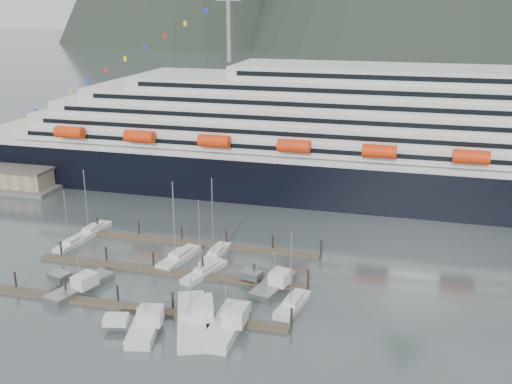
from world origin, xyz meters
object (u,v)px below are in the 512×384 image
at_px(sailboat_d, 204,272).
at_px(trawler_d, 225,324).
at_px(trawler_c, 190,319).
at_px(trawler_e, 273,284).
at_px(cruise_ship, 397,147).
at_px(sailboat_a, 72,244).
at_px(sailboat_g, 215,255).
at_px(sailboat_c, 179,258).
at_px(trawler_b, 144,324).
at_px(trawler_a, 79,286).
at_px(sailboat_e, 92,232).
at_px(sailboat_h, 292,305).

bearing_deg(sailboat_d, trawler_d, -134.01).
height_order(trawler_c, trawler_e, trawler_c).
bearing_deg(cruise_ship, sailboat_a, -141.24).
bearing_deg(sailboat_d, sailboat_g, 21.08).
distance_m(trawler_c, trawler_e, 16.47).
bearing_deg(trawler_c, sailboat_d, -8.63).
bearing_deg(sailboat_c, trawler_b, -159.16).
xyz_separation_m(cruise_ship, trawler_a, (-45.91, -61.70, -11.18)).
bearing_deg(sailboat_e, trawler_d, -123.07).
height_order(sailboat_g, trawler_c, sailboat_g).
bearing_deg(sailboat_d, trawler_c, -150.11).
distance_m(sailboat_h, trawler_d, 11.66).
bearing_deg(sailboat_d, sailboat_h, -97.02).
bearing_deg(sailboat_e, cruise_ship, -51.33).
distance_m(sailboat_a, sailboat_g, 27.82).
bearing_deg(sailboat_d, trawler_b, -169.05).
height_order(sailboat_g, trawler_e, sailboat_g).
distance_m(sailboat_a, trawler_b, 35.70).
xyz_separation_m(sailboat_a, sailboat_h, (45.00, -12.48, 0.02)).
relative_size(sailboat_c, trawler_e, 1.36).
height_order(trawler_b, trawler_e, trawler_e).
relative_size(sailboat_a, trawler_d, 0.90).
xyz_separation_m(sailboat_e, trawler_b, (25.80, -30.78, 0.47)).
height_order(sailboat_c, trawler_e, sailboat_c).
distance_m(sailboat_d, trawler_c, 16.54).
bearing_deg(sailboat_e, trawler_e, -104.96).
distance_m(sailboat_d, trawler_a, 20.31).
distance_m(sailboat_c, sailboat_d, 7.55).
relative_size(trawler_c, trawler_e, 1.38).
distance_m(sailboat_a, trawler_d, 42.78).
bearing_deg(sailboat_a, trawler_a, -139.02).
xyz_separation_m(trawler_b, trawler_c, (5.71, 3.04, 0.08)).
xyz_separation_m(sailboat_h, trawler_c, (-13.04, -8.67, 0.55)).
xyz_separation_m(sailboat_g, trawler_c, (4.24, -23.52, 0.54)).
relative_size(cruise_ship, trawler_b, 18.59).
xyz_separation_m(sailboat_e, trawler_c, (31.51, -27.74, 0.55)).
height_order(cruise_ship, trawler_a, cruise_ship).
xyz_separation_m(cruise_ship, trawler_e, (-16.28, -53.00, -11.14)).
bearing_deg(sailboat_a, sailboat_c, -86.17).
xyz_separation_m(trawler_a, trawler_b, (15.13, -8.27, 0.04)).
distance_m(sailboat_d, trawler_d, 18.41).
bearing_deg(trawler_e, trawler_a, 119.55).
xyz_separation_m(sailboat_d, trawler_d, (8.94, -16.08, 0.54)).
relative_size(sailboat_e, trawler_e, 1.22).
height_order(trawler_a, trawler_d, trawler_d).
distance_m(sailboat_d, sailboat_e, 30.14).
bearing_deg(sailboat_h, sailboat_g, 59.02).
distance_m(sailboat_h, trawler_a, 34.06).
xyz_separation_m(sailboat_g, trawler_d, (9.47, -23.50, 0.53)).
distance_m(sailboat_h, trawler_e, 6.79).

